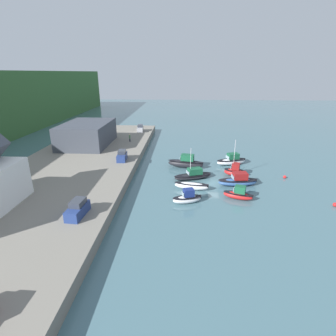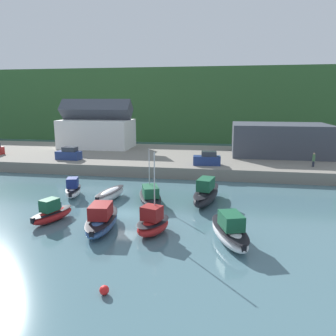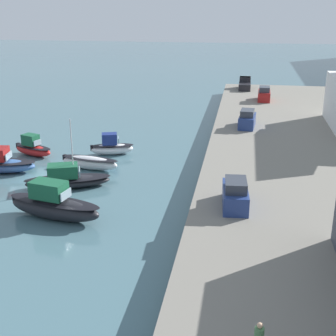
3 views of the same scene
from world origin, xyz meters
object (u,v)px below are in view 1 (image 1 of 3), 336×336
(moored_boat_1, at_px, (192,186))
(parked_car_2, at_px, (122,156))
(moored_boat_4, at_px, (238,194))
(mooring_buoy_0, at_px, (285,177))
(parked_car_1, at_px, (140,129))
(moored_boat_6, at_px, (235,171))
(moored_boat_5, at_px, (238,181))
(moored_boat_0, at_px, (187,198))
(moored_boat_2, at_px, (193,175))
(mooring_buoy_1, at_px, (335,205))
(moored_boat_3, at_px, (186,163))
(person_on_quay, at_px, (130,138))
(moored_boat_7, at_px, (232,161))
(parked_car_3, at_px, (78,209))

(moored_boat_1, bearing_deg, parked_car_2, 63.97)
(moored_boat_4, distance_m, mooring_buoy_0, 14.52)
(parked_car_1, bearing_deg, moored_boat_6, 122.43)
(moored_boat_1, height_order, moored_boat_5, moored_boat_5)
(moored_boat_0, bearing_deg, parked_car_1, 1.02)
(moored_boat_2, xyz_separation_m, moored_boat_6, (2.16, -8.39, 0.20))
(moored_boat_5, bearing_deg, mooring_buoy_1, -125.37)
(moored_boat_2, distance_m, parked_car_1, 38.32)
(moored_boat_2, distance_m, moored_boat_3, 6.51)
(parked_car_1, height_order, person_on_quay, parked_car_1)
(moored_boat_1, xyz_separation_m, moored_boat_7, (13.94, -9.43, 0.25))
(moored_boat_7, xyz_separation_m, parked_car_3, (-26.76, 24.92, 1.70))
(moored_boat_5, relative_size, parked_car_2, 1.75)
(moored_boat_2, relative_size, parked_car_2, 1.87)
(mooring_buoy_1, bearing_deg, parked_car_3, 101.52)
(moored_boat_0, height_order, parked_car_2, parked_car_2)
(moored_boat_3, relative_size, person_on_quay, 3.83)
(moored_boat_6, xyz_separation_m, parked_car_2, (3.51, 23.62, 1.69))
(moored_boat_7, height_order, mooring_buoy_1, moored_boat_7)
(moored_boat_0, relative_size, moored_boat_5, 0.67)
(moored_boat_5, xyz_separation_m, person_on_quay, (24.44, 24.75, 1.94))
(moored_boat_1, relative_size, parked_car_1, 1.48)
(moored_boat_2, distance_m, moored_boat_4, 10.96)
(parked_car_2, height_order, mooring_buoy_0, parked_car_2)
(parked_car_1, bearing_deg, moored_boat_2, 110.31)
(moored_boat_1, bearing_deg, moored_boat_0, -179.27)
(parked_car_2, bearing_deg, moored_boat_5, 156.24)
(parked_car_1, distance_m, mooring_buoy_1, 58.62)
(mooring_buoy_1, bearing_deg, moored_boat_1, 76.92)
(moored_boat_7, bearing_deg, moored_boat_4, 155.67)
(person_on_quay, bearing_deg, parked_car_1, -3.66)
(moored_boat_0, xyz_separation_m, moored_boat_7, (19.04, -10.26, 0.11))
(moored_boat_6, bearing_deg, parked_car_2, 100.02)
(moored_boat_2, height_order, mooring_buoy_0, moored_boat_2)
(moored_boat_4, bearing_deg, person_on_quay, 58.24)
(moored_boat_2, height_order, moored_boat_5, moored_boat_2)
(moored_boat_4, xyz_separation_m, parked_car_1, (43.19, 22.90, 1.83))
(moored_boat_5, bearing_deg, moored_boat_0, 121.43)
(person_on_quay, bearing_deg, moored_boat_6, -128.00)
(mooring_buoy_0, bearing_deg, moored_boat_5, 111.66)
(parked_car_3, bearing_deg, mooring_buoy_0, -146.12)
(moored_boat_7, bearing_deg, moored_boat_0, 133.41)
(moored_boat_4, distance_m, person_on_quay, 38.33)
(moored_boat_4, bearing_deg, moored_boat_5, 9.65)
(parked_car_1, xyz_separation_m, mooring_buoy_1, (-45.04, -37.45, -2.34))
(moored_boat_1, xyz_separation_m, moored_boat_5, (2.29, -8.62, 0.20))
(parked_car_1, bearing_deg, mooring_buoy_1, 125.70)
(moored_boat_3, relative_size, moored_boat_7, 1.11)
(mooring_buoy_0, bearing_deg, parked_car_1, 45.15)
(moored_boat_6, bearing_deg, parked_car_3, 147.84)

